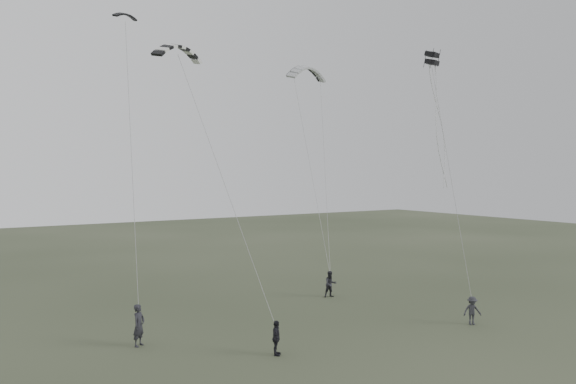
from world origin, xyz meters
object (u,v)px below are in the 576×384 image
flyer_far (472,311)px  flyer_right (330,284)px  kite_striped (178,46)px  kite_box (432,58)px  flyer_left (139,325)px  kite_dark_small (125,14)px  flyer_center (276,338)px  kite_pale_large (307,67)px

flyer_far → flyer_right: bearing=130.0°
kite_striped → kite_box: size_ratio=3.90×
flyer_left → flyer_far: (16.12, -5.89, -0.23)m
flyer_far → kite_dark_small: size_ratio=1.10×
flyer_right → kite_box: (2.46, -6.30, 13.77)m
flyer_center → kite_box: size_ratio=2.18×
kite_dark_small → kite_box: kite_dark_small is taller
flyer_right → kite_striped: 17.69m
flyer_center → kite_pale_large: kite_pale_large is taller
kite_striped → kite_box: (13.53, -4.49, 0.08)m
flyer_right → kite_dark_small: size_ratio=1.24×
kite_dark_small → kite_striped: (1.33, -4.56, -2.49)m
flyer_right → kite_striped: size_ratio=0.61×
kite_pale_large → kite_box: (-0.13, -12.79, -1.51)m
kite_dark_small → kite_pale_large: (14.99, 3.74, -0.90)m
kite_striped → kite_box: bearing=-36.2°
flyer_center → kite_pale_large: 24.12m
flyer_center → kite_box: 18.06m
flyer_center → flyer_far: flyer_center is taller
flyer_center → kite_dark_small: kite_dark_small is taller
flyer_center → flyer_far: bearing=-58.0°
kite_striped → kite_dark_small: bearing=88.3°
flyer_left → kite_box: 21.36m
flyer_left → kite_pale_large: (16.33, 9.97, 15.14)m
kite_pale_large → flyer_center: bearing=-137.3°
kite_pale_large → flyer_left: bearing=-157.3°
flyer_center → kite_box: bearing=-42.7°
kite_dark_small → kite_striped: bearing=-89.7°
flyer_right → flyer_far: bearing=-62.8°
flyer_far → kite_dark_small: (-14.79, 12.12, 16.26)m
kite_box → flyer_right: bearing=93.6°
kite_dark_small → kite_pale_large: kite_dark_small is taller
flyer_far → kite_pale_large: size_ratio=0.43×
kite_striped → flyer_left: bearing=-165.8°
flyer_far → kite_pale_large: kite_pale_large is taller
flyer_right → flyer_center: size_ratio=1.09×
flyer_left → kite_striped: size_ratio=0.71×
flyer_far → kite_pale_large: bearing=115.0°
kite_box → kite_dark_small: bearing=131.0°
kite_pale_large → kite_box: size_ratio=4.91×
kite_striped → kite_pale_large: bearing=13.4°
flyer_right → kite_pale_large: kite_pale_large is taller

